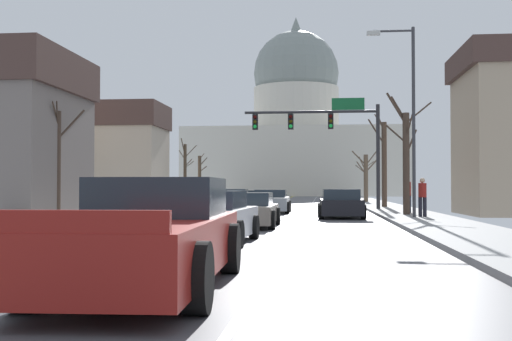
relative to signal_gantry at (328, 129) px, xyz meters
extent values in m
cube|color=#4E4E53|center=(-4.73, -13.14, -4.82)|extent=(14.00, 180.00, 0.06)
cube|color=yellow|center=(-4.85, -13.14, -4.79)|extent=(0.10, 176.40, 0.00)
cube|color=yellow|center=(-4.61, -13.14, -4.79)|extent=(0.10, 176.40, 0.00)
cube|color=silver|center=(-1.23, -32.04, -4.79)|extent=(0.12, 2.20, 0.00)
cube|color=silver|center=(-1.23, -26.84, -4.79)|extent=(0.12, 2.20, 0.00)
cube|color=silver|center=(-1.23, -21.64, -4.79)|extent=(0.12, 2.20, 0.00)
cube|color=silver|center=(-1.23, -16.44, -4.79)|extent=(0.12, 2.20, 0.00)
cube|color=silver|center=(-1.23, -11.24, -4.79)|extent=(0.12, 2.20, 0.00)
cube|color=silver|center=(-1.23, -6.04, -4.79)|extent=(0.12, 2.20, 0.00)
cube|color=silver|center=(-1.23, -0.84, -4.79)|extent=(0.12, 2.20, 0.00)
cube|color=silver|center=(-1.23, 4.36, -4.79)|extent=(0.12, 2.20, 0.00)
cube|color=silver|center=(-1.23, 9.56, -4.79)|extent=(0.12, 2.20, 0.00)
cube|color=silver|center=(-1.23, 14.76, -4.79)|extent=(0.12, 2.20, 0.00)
cube|color=silver|center=(-1.23, 19.96, -4.79)|extent=(0.12, 2.20, 0.00)
cube|color=silver|center=(-1.23, 25.16, -4.79)|extent=(0.12, 2.20, 0.00)
cube|color=silver|center=(-1.23, 30.36, -4.79)|extent=(0.12, 2.20, 0.00)
cube|color=silver|center=(-1.23, 35.56, -4.79)|extent=(0.12, 2.20, 0.00)
cube|color=silver|center=(-1.23, 40.76, -4.79)|extent=(0.12, 2.20, 0.00)
cube|color=silver|center=(-1.23, 45.96, -4.79)|extent=(0.12, 2.20, 0.00)
cube|color=silver|center=(-1.23, 51.16, -4.79)|extent=(0.12, 2.20, 0.00)
cube|color=silver|center=(-8.23, -21.64, -4.79)|extent=(0.12, 2.20, 0.00)
cube|color=silver|center=(-8.23, -16.44, -4.79)|extent=(0.12, 2.20, 0.00)
cube|color=silver|center=(-8.23, -11.24, -4.79)|extent=(0.12, 2.20, 0.00)
cube|color=silver|center=(-8.23, -6.04, -4.79)|extent=(0.12, 2.20, 0.00)
cube|color=silver|center=(-8.23, -0.84, -4.79)|extent=(0.12, 2.20, 0.00)
cube|color=silver|center=(-8.23, 4.36, -4.79)|extent=(0.12, 2.20, 0.00)
cube|color=silver|center=(-8.23, 9.56, -4.79)|extent=(0.12, 2.20, 0.00)
cube|color=silver|center=(-8.23, 14.76, -4.79)|extent=(0.12, 2.20, 0.00)
cube|color=silver|center=(-8.23, 19.96, -4.79)|extent=(0.12, 2.20, 0.00)
cube|color=silver|center=(-8.23, 25.16, -4.79)|extent=(0.12, 2.20, 0.00)
cube|color=silver|center=(-8.23, 30.36, -4.79)|extent=(0.12, 2.20, 0.00)
cube|color=silver|center=(-8.23, 35.56, -4.79)|extent=(0.12, 2.20, 0.00)
cube|color=silver|center=(-8.23, 40.76, -4.79)|extent=(0.12, 2.20, 0.00)
cube|color=silver|center=(-8.23, 45.96, -4.79)|extent=(0.12, 2.20, 0.00)
cube|color=silver|center=(-8.23, 51.16, -4.79)|extent=(0.12, 2.20, 0.00)
cube|color=gray|center=(3.77, -13.14, -4.72)|extent=(3.00, 180.00, 0.14)
cube|color=gray|center=(-13.23, -13.14, -4.72)|extent=(3.00, 180.00, 0.14)
cylinder|color=#28282D|center=(2.87, 0.01, -1.62)|extent=(0.22, 0.22, 6.07)
cylinder|color=#28282D|center=(-1.03, 0.01, 1.01)|extent=(7.80, 0.16, 0.16)
cube|color=black|center=(0.14, 0.01, 0.45)|extent=(0.32, 0.28, 0.92)
sphere|color=#330504|center=(0.14, -0.15, 0.73)|extent=(0.22, 0.22, 0.22)
sphere|color=#332B05|center=(0.14, -0.15, 0.45)|extent=(0.22, 0.22, 0.22)
sphere|color=#19CC47|center=(0.14, -0.15, 0.17)|extent=(0.22, 0.22, 0.22)
cube|color=black|center=(-2.20, 0.01, 0.45)|extent=(0.32, 0.28, 0.92)
sphere|color=#330504|center=(-2.20, -0.15, 0.73)|extent=(0.22, 0.22, 0.22)
sphere|color=#332B05|center=(-2.20, -0.15, 0.45)|extent=(0.22, 0.22, 0.22)
sphere|color=#19CC47|center=(-2.20, -0.15, 0.17)|extent=(0.22, 0.22, 0.22)
cube|color=black|center=(-4.31, 0.01, 0.45)|extent=(0.32, 0.28, 0.92)
sphere|color=#330504|center=(-4.31, -0.15, 0.73)|extent=(0.22, 0.22, 0.22)
sphere|color=#332B05|center=(-4.31, -0.15, 0.45)|extent=(0.22, 0.22, 0.22)
sphere|color=#19CC47|center=(-4.31, -0.15, 0.17)|extent=(0.22, 0.22, 0.22)
cube|color=#146033|center=(1.15, 0.03, 1.46)|extent=(1.90, 0.06, 0.70)
cylinder|color=#333338|center=(3.47, -10.38, -0.66)|extent=(0.14, 0.14, 7.99)
cylinder|color=#333338|center=(2.64, -10.38, 3.19)|extent=(1.65, 0.09, 0.09)
cube|color=#B2B2AD|center=(1.82, -10.38, 3.12)|extent=(0.56, 0.24, 0.16)
cube|color=beige|center=(-4.73, 69.63, 0.60)|extent=(35.24, 20.58, 10.79)
cylinder|color=beige|center=(-4.73, 69.63, 9.59)|extent=(14.14, 14.14, 7.19)
sphere|color=gray|center=(-4.73, 69.63, 15.67)|extent=(14.18, 14.18, 14.18)
cone|color=gray|center=(-4.73, 69.63, 23.96)|extent=(1.80, 1.80, 2.40)
cube|color=#9EA3A8|center=(-3.12, -3.03, -4.29)|extent=(1.93, 4.65, 0.68)
cube|color=#232D38|center=(-3.12, -3.18, -3.75)|extent=(1.66, 2.02, 0.41)
cylinder|color=black|center=(-4.07, -1.62, -4.47)|extent=(0.23, 0.64, 0.64)
cylinder|color=black|center=(-2.22, -1.58, -4.47)|extent=(0.23, 0.64, 0.64)
cylinder|color=black|center=(-4.02, -4.48, -4.47)|extent=(0.23, 0.64, 0.64)
cylinder|color=black|center=(-2.17, -4.44, -4.47)|extent=(0.23, 0.64, 0.64)
cube|color=black|center=(0.47, -8.53, -4.30)|extent=(1.90, 4.26, 0.67)
cube|color=#232D38|center=(0.47, -8.77, -3.73)|extent=(1.63, 2.04, 0.46)
cylinder|color=black|center=(-0.46, -7.25, -4.47)|extent=(0.23, 0.64, 0.64)
cylinder|color=black|center=(1.34, -7.21, -4.47)|extent=(0.23, 0.64, 0.64)
cylinder|color=black|center=(-0.40, -9.86, -4.47)|extent=(0.23, 0.64, 0.64)
cylinder|color=black|center=(1.40, -9.82, -4.47)|extent=(0.23, 0.64, 0.64)
cube|color=#6B6056|center=(-2.90, -15.54, -4.33)|extent=(1.83, 4.47, 0.60)
cube|color=#232D38|center=(-2.90, -15.83, -3.82)|extent=(1.59, 2.04, 0.44)
cylinder|color=black|center=(-3.81, -14.16, -4.47)|extent=(0.23, 0.64, 0.64)
cylinder|color=black|center=(-2.02, -14.15, -4.47)|extent=(0.23, 0.64, 0.64)
cylinder|color=black|center=(-3.78, -16.93, -4.47)|extent=(0.23, 0.64, 0.64)
cylinder|color=black|center=(-1.99, -16.91, -4.47)|extent=(0.23, 0.64, 0.64)
cube|color=silver|center=(-3.06, -22.07, -4.28)|extent=(1.84, 4.34, 0.70)
cube|color=#232D38|center=(-3.07, -22.43, -3.72)|extent=(1.57, 2.19, 0.44)
cylinder|color=black|center=(-3.87, -20.71, -4.47)|extent=(0.24, 0.65, 0.64)
cylinder|color=black|center=(-2.16, -20.77, -4.47)|extent=(0.24, 0.65, 0.64)
cylinder|color=black|center=(-3.95, -23.37, -4.47)|extent=(0.24, 0.65, 0.64)
cylinder|color=black|center=(-2.25, -23.42, -4.47)|extent=(0.24, 0.65, 0.64)
cube|color=maroon|center=(-2.72, -29.32, -4.21)|extent=(2.13, 5.73, 0.73)
cube|color=#1E2833|center=(-2.75, -28.52, -3.56)|extent=(1.84, 1.99, 0.57)
cube|color=maroon|center=(-2.61, -32.09, -3.73)|extent=(1.77, 0.17, 0.22)
cylinder|color=black|center=(-3.74, -27.65, -4.39)|extent=(0.31, 0.81, 0.80)
cylinder|color=black|center=(-1.82, -27.58, -4.39)|extent=(0.31, 0.81, 0.80)
cylinder|color=black|center=(-3.61, -31.05, -4.39)|extent=(0.31, 0.81, 0.80)
cylinder|color=black|center=(-1.70, -30.98, -4.39)|extent=(0.31, 0.81, 0.80)
cube|color=silver|center=(-6.74, 9.38, -4.32)|extent=(1.89, 4.34, 0.63)
cube|color=#232D38|center=(-6.75, 9.61, -3.77)|extent=(1.63, 2.07, 0.46)
cylinder|color=black|center=(-5.81, 8.06, -4.47)|extent=(0.23, 0.64, 0.64)
cylinder|color=black|center=(-7.63, 8.03, -4.47)|extent=(0.23, 0.64, 0.64)
cylinder|color=black|center=(-5.86, 10.73, -4.47)|extent=(0.23, 0.64, 0.64)
cylinder|color=black|center=(-7.67, 10.70, -4.47)|extent=(0.23, 0.64, 0.64)
cube|color=black|center=(-6.60, 17.97, -4.35)|extent=(1.85, 4.65, 0.56)
cube|color=#232D38|center=(-6.61, 18.30, -3.88)|extent=(1.58, 2.24, 0.38)
cylinder|color=black|center=(-5.70, 16.57, -4.47)|extent=(0.24, 0.65, 0.64)
cylinder|color=black|center=(-7.42, 16.52, -4.47)|extent=(0.24, 0.65, 0.64)
cylinder|color=black|center=(-5.78, 19.42, -4.47)|extent=(0.24, 0.65, 0.64)
cylinder|color=black|center=(-7.50, 19.37, -4.47)|extent=(0.24, 0.65, 0.64)
cube|color=#6B6056|center=(-10.17, 31.65, -4.33)|extent=(1.96, 4.59, 0.61)
cube|color=#232D38|center=(-10.16, 31.76, -3.82)|extent=(1.66, 2.26, 0.41)
cylinder|color=black|center=(-9.33, 30.21, -4.47)|extent=(0.25, 0.65, 0.64)
cylinder|color=black|center=(-11.11, 30.28, -4.47)|extent=(0.25, 0.65, 0.64)
cylinder|color=black|center=(-9.22, 33.01, -4.47)|extent=(0.25, 0.65, 0.64)
cylinder|color=black|center=(-11.00, 33.08, -4.47)|extent=(0.25, 0.65, 0.64)
cube|color=#B2A38E|center=(-20.91, 21.04, -1.34)|extent=(11.05, 6.76, 6.91)
cube|color=#47332D|center=(-20.91, 21.04, 3.26)|extent=(11.50, 7.03, 2.30)
cube|color=#B2A38E|center=(-23.26, 7.95, -0.53)|extent=(8.68, 8.76, 8.54)
cube|color=#47332D|center=(-23.26, 7.95, 4.66)|extent=(9.03, 9.11, 1.83)
cylinder|color=#423328|center=(3.47, -7.87, -2.33)|extent=(0.31, 0.31, 4.66)
cylinder|color=#423328|center=(3.77, -7.33, -1.32)|extent=(0.71, 1.18, 1.30)
cylinder|color=#423328|center=(3.16, -7.72, 0.21)|extent=(0.73, 0.41, 1.22)
cylinder|color=#423328|center=(4.07, -7.70, 0.03)|extent=(1.26, 0.43, 1.04)
cylinder|color=#423328|center=(3.58, -8.19, -0.64)|extent=(0.31, 0.73, 1.16)
cylinder|color=#423328|center=(3.04, -7.85, 0.20)|extent=(0.94, 0.15, 1.51)
cylinder|color=#423328|center=(3.02, -7.88, -0.97)|extent=(0.96, 0.09, 0.88)
cylinder|color=#4C3D2D|center=(-13.38, 29.65, -2.36)|extent=(0.36, 0.36, 4.59)
cylinder|color=#4C3D2D|center=(-13.06, 29.25, -0.16)|extent=(0.70, 0.88, 0.63)
cylinder|color=#4C3D2D|center=(-12.97, 29.54, -1.48)|extent=(0.89, 0.33, 0.67)
cylinder|color=#4C3D2D|center=(-13.01, 29.90, -0.69)|extent=(0.83, 0.60, 0.96)
cylinder|color=#4C3D2D|center=(-13.31, 28.99, -0.47)|extent=(0.19, 1.35, 0.68)
cylinder|color=#423328|center=(3.59, 3.91, -1.95)|extent=(0.33, 0.33, 5.42)
cylinder|color=#423328|center=(3.44, 4.50, 0.81)|extent=(0.37, 1.22, 1.18)
cylinder|color=#423328|center=(3.50, 3.28, 0.16)|extent=(0.26, 1.33, 0.87)
cylinder|color=#423328|center=(3.10, 4.13, 0.17)|extent=(1.08, 0.55, 1.71)
cylinder|color=#423328|center=(3.35, 4.63, 0.86)|extent=(0.56, 1.49, 1.19)
cylinder|color=#4C3D2D|center=(-13.72, 23.99, -1.92)|extent=(0.31, 0.31, 5.46)
cylinder|color=#4C3D2D|center=(-13.43, 24.63, -1.17)|extent=(0.66, 1.34, 0.74)
cylinder|color=#4C3D2D|center=(-14.11, 24.38, -0.23)|extent=(0.87, 0.87, 1.00)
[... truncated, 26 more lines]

